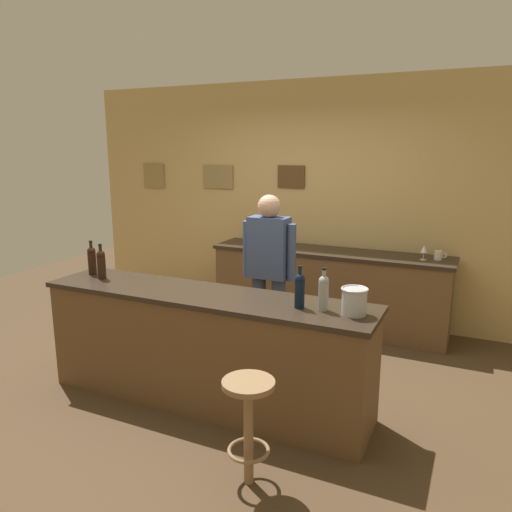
% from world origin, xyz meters
% --- Properties ---
extents(ground_plane, '(10.00, 10.00, 0.00)m').
position_xyz_m(ground_plane, '(0.00, 0.00, 0.00)').
color(ground_plane, '#4C3823').
extents(back_wall, '(6.00, 0.09, 2.80)m').
position_xyz_m(back_wall, '(-0.01, 2.03, 1.40)').
color(back_wall, tan).
rests_on(back_wall, ground_plane).
extents(bar_counter, '(2.73, 0.60, 0.92)m').
position_xyz_m(bar_counter, '(0.00, -0.40, 0.46)').
color(bar_counter, brown).
rests_on(bar_counter, ground_plane).
extents(side_counter, '(2.68, 0.56, 0.90)m').
position_xyz_m(side_counter, '(0.40, 1.65, 0.45)').
color(side_counter, brown).
rests_on(side_counter, ground_plane).
extents(bartender, '(0.52, 0.21, 1.62)m').
position_xyz_m(bartender, '(0.18, 0.46, 0.94)').
color(bartender, '#384766').
rests_on(bartender, ground_plane).
extents(bar_stool, '(0.32, 0.32, 0.68)m').
position_xyz_m(bar_stool, '(0.75, -1.15, 0.46)').
color(bar_stool, olive).
rests_on(bar_stool, ground_plane).
extents(wine_bottle_a, '(0.07, 0.07, 0.31)m').
position_xyz_m(wine_bottle_a, '(-1.20, -0.32, 1.06)').
color(wine_bottle_a, black).
rests_on(wine_bottle_a, bar_counter).
extents(wine_bottle_b, '(0.07, 0.07, 0.31)m').
position_xyz_m(wine_bottle_b, '(-1.02, -0.40, 1.06)').
color(wine_bottle_b, black).
rests_on(wine_bottle_b, bar_counter).
extents(wine_bottle_c, '(0.07, 0.07, 0.31)m').
position_xyz_m(wine_bottle_c, '(0.80, -0.42, 1.06)').
color(wine_bottle_c, black).
rests_on(wine_bottle_c, bar_counter).
extents(wine_bottle_d, '(0.07, 0.07, 0.31)m').
position_xyz_m(wine_bottle_d, '(0.97, -0.40, 1.06)').
color(wine_bottle_d, '#999E99').
rests_on(wine_bottle_d, bar_counter).
extents(ice_bucket, '(0.19, 0.19, 0.19)m').
position_xyz_m(ice_bucket, '(1.18, -0.40, 1.02)').
color(ice_bucket, '#B7BABF').
rests_on(ice_bucket, bar_counter).
extents(wine_glass_a, '(0.07, 0.07, 0.16)m').
position_xyz_m(wine_glass_a, '(-0.55, 1.58, 1.01)').
color(wine_glass_a, silver).
rests_on(wine_glass_a, side_counter).
extents(wine_glass_b, '(0.07, 0.07, 0.16)m').
position_xyz_m(wine_glass_b, '(-0.24, 1.62, 1.01)').
color(wine_glass_b, silver).
rests_on(wine_glass_b, side_counter).
extents(wine_glass_c, '(0.07, 0.07, 0.16)m').
position_xyz_m(wine_glass_c, '(1.40, 1.62, 1.01)').
color(wine_glass_c, silver).
rests_on(wine_glass_c, side_counter).
extents(coffee_mug, '(0.12, 0.08, 0.09)m').
position_xyz_m(coffee_mug, '(1.54, 1.69, 0.95)').
color(coffee_mug, silver).
rests_on(coffee_mug, side_counter).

